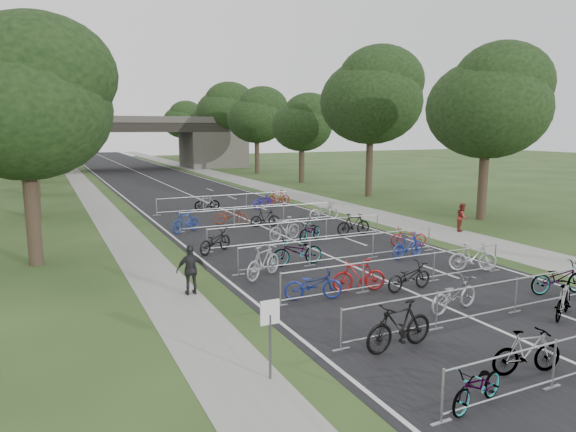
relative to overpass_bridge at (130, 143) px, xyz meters
name	(u,v)px	position (x,y,z in m)	size (l,w,h in m)	color
road	(154,179)	(0.00, -15.00, -3.53)	(11.00, 140.00, 0.01)	black
sidewalk_right	(224,176)	(8.00, -15.00, -3.53)	(3.00, 140.00, 0.01)	gray
sidewalk_left	(81,182)	(-7.50, -15.00, -3.53)	(2.00, 140.00, 0.01)	gray
lane_markings	(154,179)	(0.00, -15.00, -3.53)	(0.12, 140.00, 0.00)	silver
overpass_bridge	(130,143)	(0.00, 0.00, 0.00)	(31.00, 8.00, 7.05)	#4D4A45
park_sign	(270,325)	(-6.80, -62.00, -2.27)	(0.45, 0.06, 1.83)	#4C4C51
tree_left_0	(26,102)	(-11.39, -49.07, 2.96)	(6.72, 6.72, 10.25)	#33261C
tree_right_0	(490,104)	(13.11, -49.07, 3.39)	(7.17, 7.17, 10.93)	#33261C
tree_left_1	(29,97)	(-11.39, -37.07, 3.77)	(7.56, 7.56, 11.53)	#33261C
tree_right_1	(373,98)	(13.11, -37.07, 4.37)	(8.18, 8.18, 12.47)	#33261C
tree_left_2	(30,95)	(-11.39, -25.07, 4.58)	(8.40, 8.40, 12.81)	#33261C
tree_right_2	(303,124)	(13.11, -25.07, 2.41)	(6.16, 6.16, 9.39)	#33261C
tree_left_3	(33,118)	(-11.39, -13.07, 2.96)	(6.72, 6.72, 10.25)	#33261C
tree_right_3	(258,116)	(13.11, -13.07, 3.39)	(7.17, 7.17, 10.93)	#33261C
tree_left_4	(34,113)	(-11.39, -1.07, 3.77)	(7.56, 7.56, 11.53)	#33261C
tree_right_4	(225,111)	(13.11, -1.07, 4.37)	(8.18, 8.18, 12.47)	#33261C
tree_left_5	(34,110)	(-11.39, 10.93, 4.58)	(8.40, 8.40, 12.81)	#33261C
tree_right_5	(202,125)	(13.11, 10.93, 2.41)	(6.16, 6.16, 9.39)	#33261C
tree_left_6	(35,122)	(-11.39, 22.93, 2.96)	(6.72, 6.72, 10.25)	#33261C
tree_right_6	(183,120)	(13.11, 22.93, 3.39)	(7.17, 7.17, 10.93)	#33261C
barrier_row_1	(478,303)	(0.00, -61.40, -2.99)	(9.70, 0.08, 1.10)	#A1A4A9
barrier_row_2	(400,272)	(0.00, -57.80, -2.99)	(9.70, 0.08, 1.10)	#A1A4A9
barrier_row_3	(342,249)	(0.00, -54.00, -2.99)	(9.70, 0.08, 1.10)	#A1A4A9
barrier_row_4	(299,232)	(0.00, -50.00, -2.99)	(9.70, 0.08, 1.10)	#A1A4A9
barrier_row_5	(259,216)	(0.00, -45.00, -2.99)	(9.70, 0.08, 1.10)	#A1A4A9
barrier_row_6	(225,203)	(0.00, -39.00, -2.99)	(9.70, 0.08, 1.10)	#A1A4A9
bike_0	(478,387)	(-3.57, -64.88, -3.09)	(0.59, 1.70, 0.89)	#A1A4A9
bike_1	(527,352)	(-1.50, -64.30, -3.01)	(0.49, 1.75, 1.05)	#A1A4A9
bike_4	(399,326)	(-3.28, -62.01, -2.91)	(0.59, 2.08, 1.25)	black
bike_5	(454,295)	(-0.08, -60.52, -3.00)	(0.70, 2.01, 1.06)	#94949B
bike_6	(564,300)	(2.44, -62.31, -3.00)	(0.50, 1.76, 1.06)	#A1A4A9
bike_7	(559,278)	(4.30, -60.77, -2.98)	(0.73, 2.09, 1.10)	#A1A4A9
bike_8	(313,285)	(-3.39, -57.70, -3.03)	(0.66, 1.91, 1.00)	navy
bike_9	(359,275)	(-1.58, -57.64, -2.97)	(0.53, 1.87, 1.12)	maroon
bike_10	(409,277)	(0.02, -58.30, -3.05)	(0.64, 1.84, 0.97)	black
bike_11	(473,257)	(3.79, -57.45, -2.97)	(0.53, 1.87, 1.12)	#ACAAB2
bike_12	(263,262)	(-3.90, -54.78, -2.92)	(0.58, 2.05, 1.23)	#A5A5AD
bike_13	(298,252)	(-1.95, -53.72, -2.96)	(0.75, 2.16, 1.14)	#A1A4A9
bike_14	(408,246)	(2.81, -54.75, -2.99)	(0.51, 1.80, 1.08)	#1B3396
bike_15	(409,237)	(4.30, -52.95, -3.08)	(0.61, 1.75, 0.92)	maroon
bike_16	(215,241)	(-4.30, -50.21, -3.00)	(0.71, 2.04, 1.07)	black
bike_17	(285,229)	(-0.41, -49.26, -2.94)	(0.56, 1.97, 1.18)	#939399
bike_18	(310,231)	(0.68, -49.92, -3.03)	(0.67, 1.91, 1.00)	#A1A4A9
bike_19	(353,224)	(3.38, -49.62, -2.97)	(0.53, 1.88, 1.13)	black
bike_20	(186,222)	(-4.30, -45.11, -2.97)	(0.53, 1.89, 1.13)	navy
bike_21	(231,216)	(-1.37, -44.04, -3.02)	(0.68, 1.94, 1.02)	maroon
bike_22	(265,218)	(0.12, -45.57, -3.03)	(0.47, 1.67, 1.00)	black
bike_23	(324,211)	(4.23, -45.03, -2.99)	(0.72, 2.07, 1.09)	#A5A5AC
bike_25	(207,203)	(-1.12, -38.49, -3.01)	(0.49, 1.73, 1.04)	#A1A4A9
bike_26	(262,201)	(2.68, -39.10, -3.01)	(0.70, 2.01, 1.06)	#201B98
bike_27	(278,197)	(4.30, -38.21, -2.99)	(0.51, 1.80, 1.08)	maroon
pedestrian_b	(462,217)	(9.19, -51.33, -2.77)	(0.74, 0.58, 1.52)	maroon
pedestrian_c	(191,270)	(-6.80, -55.47, -2.69)	(0.98, 0.41, 1.68)	black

